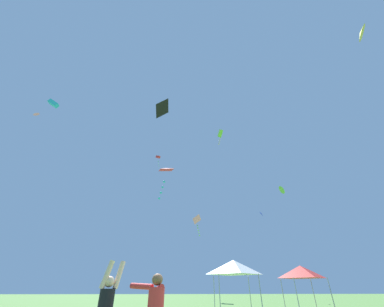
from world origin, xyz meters
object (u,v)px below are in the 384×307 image
at_px(kite_lime_delta, 282,190).
at_px(kite_pink_delta, 36,114).
at_px(kite_black_diamond, 162,109).
at_px(kite_lime_box, 220,134).
at_px(canopy_tent_white, 234,267).
at_px(kite_red_box, 158,157).
at_px(kite_red_diamond, 166,171).
at_px(canopy_tent_red, 301,272).
at_px(kite_blue_delta, 261,214).
at_px(kite_yellow_delta, 361,33).
at_px(kite_pink_diamond, 197,220).
at_px(kite_cyan_box, 53,103).

bearing_deg(kite_lime_delta, kite_pink_delta, -162.18).
relative_size(kite_black_diamond, kite_lime_box, 0.50).
xyz_separation_m(canopy_tent_white, kite_red_box, (-6.39, 2.43, 10.28)).
xyz_separation_m(canopy_tent_white, kite_red_diamond, (-5.07, -3.07, 6.09)).
relative_size(canopy_tent_white, canopy_tent_red, 1.10).
bearing_deg(kite_blue_delta, kite_pink_delta, -158.66).
distance_m(canopy_tent_red, kite_lime_box, 22.62).
relative_size(kite_red_box, kite_pink_delta, 1.45).
bearing_deg(kite_red_diamond, kite_pink_delta, 157.92).
distance_m(kite_blue_delta, kite_lime_delta, 4.95).
xyz_separation_m(kite_black_diamond, kite_pink_delta, (-15.51, 7.84, 5.47)).
bearing_deg(kite_yellow_delta, kite_black_diamond, 171.30).
height_order(kite_black_diamond, kite_blue_delta, kite_black_diamond).
distance_m(kite_yellow_delta, kite_red_diamond, 20.55).
xyz_separation_m(kite_pink_diamond, kite_blue_delta, (9.42, -0.73, 0.91)).
distance_m(canopy_tent_red, kite_red_diamond, 12.61).
bearing_deg(canopy_tent_red, kite_lime_box, 107.34).
distance_m(kite_pink_diamond, kite_lime_delta, 13.68).
bearing_deg(kite_pink_delta, kite_black_diamond, -26.80).
bearing_deg(kite_yellow_delta, kite_pink_delta, 162.18).
xyz_separation_m(kite_red_diamond, kite_lime_delta, (16.34, 16.91, 5.42)).
bearing_deg(kite_blue_delta, kite_lime_box, -147.91).
xyz_separation_m(kite_yellow_delta, kite_pink_diamond, (-12.96, 22.45, -10.62)).
height_order(kite_red_box, kite_pink_delta, kite_pink_delta).
xyz_separation_m(kite_red_diamond, kite_black_diamond, (-0.53, -1.33, 4.73)).
xyz_separation_m(canopy_tent_white, kite_blue_delta, (7.81, 14.73, 8.09)).
relative_size(kite_pink_diamond, kite_blue_delta, 2.56).
xyz_separation_m(kite_red_diamond, kite_lime_box, (7.00, 14.12, 13.48)).
bearing_deg(canopy_tent_white, kite_red_box, 159.18).
bearing_deg(kite_pink_delta, kite_red_diamond, -22.08).
distance_m(kite_yellow_delta, kite_pink_delta, 34.12).
height_order(kite_yellow_delta, kite_blue_delta, kite_yellow_delta).
distance_m(kite_cyan_box, kite_red_box, 16.30).
relative_size(kite_blue_delta, kite_pink_delta, 1.24).
bearing_deg(kite_red_box, kite_lime_delta, 32.88).
height_order(kite_red_box, kite_red_diamond, kite_red_box).
height_order(kite_lime_box, kite_lime_delta, kite_lime_box).
distance_m(kite_pink_diamond, kite_red_diamond, 18.88).
bearing_deg(kite_blue_delta, kite_black_diamond, -125.01).
relative_size(canopy_tent_white, kite_black_diamond, 2.30).
distance_m(kite_yellow_delta, kite_blue_delta, 24.06).
bearing_deg(kite_red_box, canopy_tent_white, -20.82).
distance_m(canopy_tent_red, kite_blue_delta, 16.58).
relative_size(kite_yellow_delta, kite_red_diamond, 0.68).
distance_m(kite_yellow_delta, kite_red_box, 21.45).
xyz_separation_m(kite_red_box, kite_pink_diamond, (4.78, 13.03, -3.10)).
relative_size(kite_cyan_box, kite_pink_delta, 1.57).
bearing_deg(kite_lime_box, kite_pink_delta, -161.71).
distance_m(kite_pink_diamond, kite_pink_delta, 24.65).
bearing_deg(kite_red_box, canopy_tent_red, -8.76).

